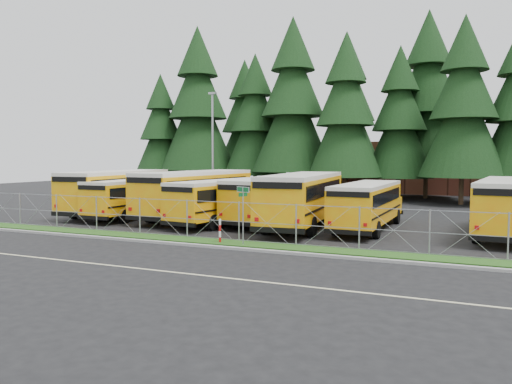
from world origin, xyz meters
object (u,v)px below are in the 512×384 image
(bus_5, at_px, (304,201))
(bus_3, at_px, (227,202))
(bus_0, at_px, (121,193))
(bus_4, at_px, (279,200))
(striped_bollard, at_px, (220,231))
(street_sign, at_px, (243,203))
(light_standard, at_px, (213,143))
(bus_east, at_px, (508,208))
(bus_2, at_px, (199,195))
(bus_6, at_px, (368,206))
(bus_1, at_px, (140,198))

(bus_5, bearing_deg, bus_3, 178.75)
(bus_0, xyz_separation_m, bus_4, (12.41, 0.15, -0.16))
(bus_3, relative_size, striped_bollard, 8.80)
(bus_0, bearing_deg, street_sign, -36.21)
(street_sign, height_order, light_standard, light_standard)
(street_sign, bearing_deg, light_standard, 122.00)
(bus_3, bearing_deg, bus_east, 12.79)
(bus_2, height_order, bus_east, bus_2)
(bus_0, xyz_separation_m, bus_6, (18.27, -0.69, -0.24))
(bus_6, bearing_deg, bus_4, 173.15)
(bus_0, distance_m, light_standard, 11.97)
(striped_bollard, relative_size, light_standard, 0.12)
(bus_2, height_order, striped_bollard, bus_2)
(bus_4, bearing_deg, light_standard, 142.17)
(bus_1, xyz_separation_m, light_standard, (-0.89, 12.28, 4.16))
(bus_2, xyz_separation_m, bus_east, (18.98, -0.18, -0.11))
(bus_1, xyz_separation_m, bus_2, (4.01, 1.26, 0.29))
(light_standard, bearing_deg, bus_3, -58.13)
(bus_2, height_order, bus_4, bus_2)
(bus_1, relative_size, bus_2, 0.82)
(striped_bollard, xyz_separation_m, light_standard, (-10.85, 19.33, 4.90))
(striped_bollard, bearing_deg, bus_6, 52.20)
(bus_6, xyz_separation_m, striped_bollard, (-5.77, -7.44, -0.76))
(bus_6, bearing_deg, striped_bollard, -126.47)
(bus_3, distance_m, bus_4, 3.32)
(striped_bollard, bearing_deg, light_standard, 119.31)
(bus_0, bearing_deg, bus_3, -13.87)
(bus_1, distance_m, bus_6, 15.73)
(bus_2, xyz_separation_m, light_standard, (-4.90, 11.03, 3.87))
(street_sign, bearing_deg, bus_5, 84.11)
(bus_2, height_order, bus_6, bus_2)
(bus_5, bearing_deg, bus_0, 171.19)
(bus_0, xyz_separation_m, bus_5, (14.55, -1.18, 0.00))
(bus_6, bearing_deg, bus_5, -171.28)
(bus_6, xyz_separation_m, light_standard, (-16.62, 11.89, 4.14))
(street_sign, distance_m, light_standard, 23.23)
(bus_east, height_order, striped_bollard, bus_east)
(bus_east, bearing_deg, light_standard, 160.86)
(bus_2, xyz_separation_m, bus_5, (8.00, -1.35, -0.02))
(bus_4, xyz_separation_m, light_standard, (-10.77, 11.05, 4.06))
(bus_2, distance_m, bus_3, 3.37)
(bus_3, xyz_separation_m, striped_bollard, (3.00, -6.69, -0.78))
(bus_5, xyz_separation_m, street_sign, (-0.73, -7.10, 0.43))
(bus_2, xyz_separation_m, bus_4, (5.86, -0.02, -0.18))
(bus_2, bearing_deg, bus_east, 3.73)
(bus_6, bearing_deg, bus_2, 177.10)
(bus_1, xyz_separation_m, bus_5, (12.01, -0.09, 0.27))
(bus_6, xyz_separation_m, bus_east, (7.26, 0.69, 0.16))
(bus_3, height_order, light_standard, light_standard)
(bus_2, distance_m, striped_bollard, 10.27)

